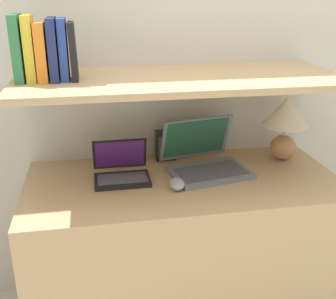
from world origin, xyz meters
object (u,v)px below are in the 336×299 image
object	(u,v)px
book_green	(18,49)
laptop_large	(205,161)
laptop_small	(121,171)
book_orange	(42,52)
book_black	(73,51)
book_navy	(53,50)
book_blue	(63,50)
computer_mouse	(177,184)
book_yellow	(30,49)
table_lamp	(286,119)
router_box	(166,145)

from	to	relation	value
book_green	laptop_large	bearing A→B (deg)	0.74
laptop_small	book_orange	size ratio (longest dim) A/B	1.07
laptop_small	book_black	xyz separation A→B (m)	(-0.17, 0.02, 0.53)
book_navy	book_black	bearing A→B (deg)	0.00
book_navy	book_blue	distance (m)	0.04
book_navy	book_blue	xyz separation A→B (m)	(0.04, 0.00, -0.00)
laptop_large	computer_mouse	world-z (taller)	laptop_large
computer_mouse	book_blue	world-z (taller)	book_blue
computer_mouse	book_green	distance (m)	0.85
book_black	book_green	bearing A→B (deg)	180.00
book_yellow	book_orange	size ratio (longest dim) A/B	1.12
table_lamp	laptop_large	world-z (taller)	table_lamp
laptop_small	book_black	bearing A→B (deg)	174.59
table_lamp	book_blue	size ratio (longest dim) A/B	1.31
book_yellow	router_box	bearing A→B (deg)	17.49
book_green	book_black	distance (m)	0.21
router_box	book_blue	world-z (taller)	book_blue
computer_mouse	book_navy	distance (m)	0.75
book_yellow	book_blue	xyz separation A→B (m)	(0.13, 0.00, -0.01)
table_lamp	laptop_small	distance (m)	0.84
laptop_small	computer_mouse	world-z (taller)	laptop_small
table_lamp	book_orange	bearing A→B (deg)	-175.80
book_navy	book_yellow	bearing A→B (deg)	180.00
book_orange	book_blue	xyz separation A→B (m)	(0.08, 0.00, 0.01)
book_orange	book_blue	size ratio (longest dim) A/B	0.94
book_yellow	book_orange	bearing A→B (deg)	0.00
book_navy	book_blue	size ratio (longest dim) A/B	1.01
book_yellow	book_black	bearing A→B (deg)	0.00
laptop_large	book_blue	distance (m)	0.81
computer_mouse	book_black	distance (m)	0.70
laptop_large	book_blue	world-z (taller)	book_blue
table_lamp	book_green	distance (m)	1.27
router_box	book_yellow	distance (m)	0.79
laptop_small	book_green	size ratio (longest dim) A/B	0.95
book_yellow	book_orange	xyz separation A→B (m)	(0.04, 0.00, -0.01)
book_navy	book_orange	bearing A→B (deg)	180.00
table_lamp	book_yellow	xyz separation A→B (m)	(-1.16, -0.08, 0.38)
router_box	book_blue	xyz separation A→B (m)	(-0.45, -0.18, 0.50)
router_box	book_yellow	size ratio (longest dim) A/B	0.59
book_green	book_black	xyz separation A→B (m)	(0.21, 0.00, -0.02)
table_lamp	laptop_large	bearing A→B (deg)	-170.37
book_yellow	book_green	bearing A→B (deg)	180.00
book_yellow	book_blue	size ratio (longest dim) A/B	1.06
laptop_large	book_orange	xyz separation A→B (m)	(-0.69, -0.01, 0.53)
laptop_small	computer_mouse	xyz separation A→B (m)	(0.23, -0.14, -0.02)
book_orange	book_yellow	bearing A→B (deg)	180.00
computer_mouse	book_blue	xyz separation A→B (m)	(-0.44, 0.16, 0.56)
computer_mouse	book_navy	bearing A→B (deg)	161.81
table_lamp	computer_mouse	bearing A→B (deg)	-158.01
book_yellow	laptop_large	bearing A→B (deg)	0.79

